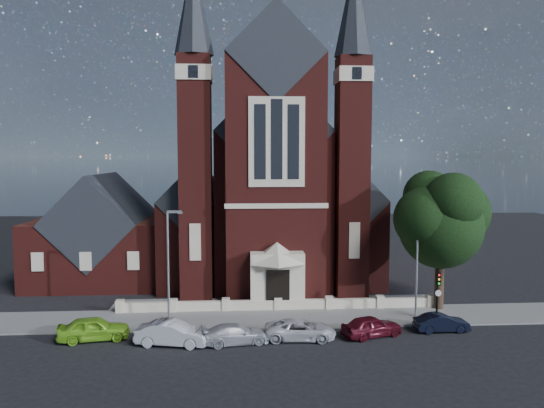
# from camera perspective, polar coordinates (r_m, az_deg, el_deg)

# --- Properties ---
(ground) EXTENTS (120.00, 120.00, 0.00)m
(ground) POSITION_cam_1_polar(r_m,az_deg,el_deg) (49.91, -0.10, -8.64)
(ground) COLOR black
(ground) RESTS_ON ground
(pavement_strip) EXTENTS (60.00, 5.00, 0.12)m
(pavement_strip) POSITION_cam_1_polar(r_m,az_deg,el_deg) (39.81, 0.86, -12.22)
(pavement_strip) COLOR slate
(pavement_strip) RESTS_ON ground
(forecourt_paving) EXTENTS (26.00, 3.00, 0.14)m
(forecourt_paving) POSITION_cam_1_polar(r_m,az_deg,el_deg) (43.63, 0.44, -10.66)
(forecourt_paving) COLOR slate
(forecourt_paving) RESTS_ON ground
(forecourt_wall) EXTENTS (24.00, 0.40, 0.90)m
(forecourt_wall) POSITION_cam_1_polar(r_m,az_deg,el_deg) (41.72, 0.64, -11.40)
(forecourt_wall) COLOR #C1B199
(forecourt_wall) RESTS_ON ground
(church) EXTENTS (20.01, 34.90, 29.20)m
(church) POSITION_cam_1_polar(r_m,az_deg,el_deg) (56.53, -0.59, 1.38)
(church) COLOR #541A16
(church) RESTS_ON ground
(parish_hall) EXTENTS (12.00, 12.20, 10.24)m
(parish_hall) POSITION_cam_1_polar(r_m,az_deg,el_deg) (53.58, -17.68, -3.55)
(parish_hall) COLOR #541A16
(parish_hall) RESTS_ON ground
(street_tree) EXTENTS (6.40, 6.60, 10.70)m
(street_tree) POSITION_cam_1_polar(r_m,az_deg,el_deg) (42.37, 17.99, -1.78)
(street_tree) COLOR black
(street_tree) RESTS_ON ground
(street_lamp_left) EXTENTS (1.16, 0.22, 8.09)m
(street_lamp_left) POSITION_cam_1_polar(r_m,az_deg,el_deg) (38.40, -10.99, -5.88)
(street_lamp_left) COLOR gray
(street_lamp_left) RESTS_ON ground
(street_lamp_right) EXTENTS (1.16, 0.22, 8.09)m
(street_lamp_right) POSITION_cam_1_polar(r_m,az_deg,el_deg) (40.27, 15.46, -5.46)
(street_lamp_right) COLOR gray
(street_lamp_right) RESTS_ON ground
(traffic_signal) EXTENTS (0.28, 0.42, 4.00)m
(traffic_signal) POSITION_cam_1_polar(r_m,az_deg,el_deg) (39.55, 17.40, -8.69)
(traffic_signal) COLOR black
(traffic_signal) RESTS_ON ground
(car_lime_van) EXTENTS (4.76, 2.59, 1.54)m
(car_lime_van) POSITION_cam_1_polar(r_m,az_deg,el_deg) (37.04, -18.62, -12.58)
(car_lime_van) COLOR #7FC527
(car_lime_van) RESTS_ON ground
(car_silver_a) EXTENTS (4.83, 2.42, 1.52)m
(car_silver_a) POSITION_cam_1_polar(r_m,az_deg,el_deg) (34.91, -10.65, -13.51)
(car_silver_a) COLOR silver
(car_silver_a) RESTS_ON ground
(car_silver_b) EXTENTS (4.55, 2.47, 1.25)m
(car_silver_b) POSITION_cam_1_polar(r_m,az_deg,el_deg) (34.72, -3.93, -13.78)
(car_silver_b) COLOR #B5B7BD
(car_silver_b) RESTS_ON ground
(car_white_suv) EXTENTS (4.76, 2.44, 1.29)m
(car_white_suv) POSITION_cam_1_polar(r_m,az_deg,el_deg) (35.43, 3.07, -13.35)
(car_white_suv) COLOR silver
(car_white_suv) RESTS_ON ground
(car_dark_red) EXTENTS (4.41, 2.89, 1.40)m
(car_dark_red) POSITION_cam_1_polar(r_m,az_deg,el_deg) (36.48, 10.67, -12.79)
(car_dark_red) COLOR #510D1A
(car_dark_red) RESTS_ON ground
(car_navy) EXTENTS (3.73, 1.41, 1.21)m
(car_navy) POSITION_cam_1_polar(r_m,az_deg,el_deg) (38.63, 17.78, -12.07)
(car_navy) COLOR black
(car_navy) RESTS_ON ground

